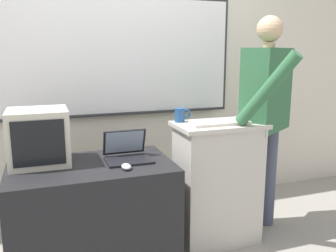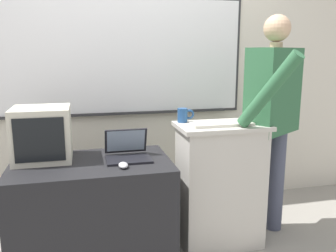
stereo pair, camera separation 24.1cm
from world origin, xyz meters
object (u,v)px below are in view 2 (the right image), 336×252
at_px(lectern_podium, 220,185).
at_px(crt_monitor, 42,134).
at_px(person_presenter, 273,112).
at_px(wireless_keyboard, 222,124).
at_px(coffee_mug, 183,115).
at_px(side_desk, 94,211).
at_px(computer_mouse_by_laptop, 123,165).
at_px(laptop, 127,151).

height_order(lectern_podium, crt_monitor, crt_monitor).
distance_m(person_presenter, crt_monitor, 1.66).
distance_m(wireless_keyboard, coffee_mug, 0.30).
xyz_separation_m(lectern_podium, side_desk, (-0.92, 0.01, -0.11)).
relative_size(side_desk, computer_mouse_by_laptop, 10.58).
relative_size(person_presenter, wireless_keyboard, 3.88).
bearing_deg(laptop, lectern_podium, -3.80).
distance_m(lectern_podium, crt_monitor, 1.31).
relative_size(wireless_keyboard, crt_monitor, 1.17).
relative_size(wireless_keyboard, coffee_mug, 3.45).
bearing_deg(side_desk, coffee_mug, 10.35).
bearing_deg(laptop, computer_mouse_by_laptop, -104.45).
xyz_separation_m(crt_monitor, coffee_mug, (0.99, -0.01, 0.09)).
xyz_separation_m(side_desk, coffee_mug, (0.68, 0.12, 0.62)).
xyz_separation_m(lectern_podium, coffee_mug, (-0.25, 0.13, 0.51)).
relative_size(laptop, coffee_mug, 2.39).
height_order(wireless_keyboard, computer_mouse_by_laptop, wireless_keyboard).
xyz_separation_m(side_desk, person_presenter, (1.34, 0.01, 0.63)).
bearing_deg(lectern_podium, coffee_mug, 151.61).
relative_size(person_presenter, laptop, 5.59).
bearing_deg(person_presenter, coffee_mug, 138.64).
xyz_separation_m(lectern_podium, laptop, (-0.68, 0.04, 0.29)).
bearing_deg(lectern_podium, crt_monitor, 173.58).
distance_m(side_desk, coffee_mug, 0.93).
height_order(side_desk, wireless_keyboard, wireless_keyboard).
bearing_deg(crt_monitor, person_presenter, -3.95).
distance_m(laptop, computer_mouse_by_laptop, 0.22).
height_order(lectern_podium, laptop, lectern_podium).
bearing_deg(computer_mouse_by_laptop, crt_monitor, 149.19).
relative_size(computer_mouse_by_laptop, coffee_mug, 0.79).
xyz_separation_m(computer_mouse_by_laptop, crt_monitor, (-0.51, 0.30, 0.16)).
distance_m(lectern_podium, person_presenter, 0.67).
distance_m(computer_mouse_by_laptop, crt_monitor, 0.61).
bearing_deg(side_desk, crt_monitor, 157.60).
bearing_deg(computer_mouse_by_laptop, coffee_mug, 31.68).
bearing_deg(wireless_keyboard, side_desk, 176.18).
relative_size(side_desk, coffee_mug, 8.37).
bearing_deg(coffee_mug, computer_mouse_by_laptop, -148.32).
bearing_deg(computer_mouse_by_laptop, side_desk, 138.27).
bearing_deg(side_desk, computer_mouse_by_laptop, -41.73).
height_order(person_presenter, computer_mouse_by_laptop, person_presenter).
height_order(person_presenter, laptop, person_presenter).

